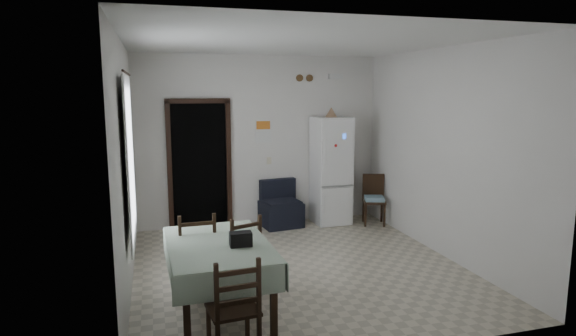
% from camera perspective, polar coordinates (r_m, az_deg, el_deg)
% --- Properties ---
extents(ground, '(4.50, 4.50, 0.00)m').
position_cam_1_polar(ground, '(6.51, 1.23, -11.61)').
color(ground, '#B8AF97').
rests_on(ground, ground).
extents(ceiling, '(4.20, 4.50, 0.02)m').
position_cam_1_polar(ceiling, '(6.11, 1.32, 14.70)').
color(ceiling, white).
rests_on(ceiling, ground).
extents(wall_back, '(4.20, 0.02, 2.90)m').
position_cam_1_polar(wall_back, '(8.31, -3.30, 3.24)').
color(wall_back, white).
rests_on(wall_back, ground).
extents(wall_front, '(4.20, 0.02, 2.90)m').
position_cam_1_polar(wall_front, '(4.08, 10.60, -3.23)').
color(wall_front, white).
rests_on(wall_front, ground).
extents(wall_left, '(0.02, 4.50, 2.90)m').
position_cam_1_polar(wall_left, '(5.89, -18.66, 0.26)').
color(wall_left, white).
rests_on(wall_left, ground).
extents(wall_right, '(0.02, 4.50, 2.90)m').
position_cam_1_polar(wall_right, '(7.05, 17.82, 1.72)').
color(wall_right, white).
rests_on(wall_right, ground).
extents(doorway, '(1.06, 0.52, 2.22)m').
position_cam_1_polar(doorway, '(8.40, -10.59, 0.48)').
color(doorway, black).
rests_on(doorway, ground).
extents(window_recess, '(0.10, 1.20, 1.60)m').
position_cam_1_polar(window_recess, '(5.68, -19.30, 0.93)').
color(window_recess, silver).
rests_on(window_recess, ground).
extents(curtain, '(0.02, 1.45, 1.85)m').
position_cam_1_polar(curtain, '(5.67, -18.20, 0.98)').
color(curtain, white).
rests_on(curtain, ground).
extents(curtain_rod, '(0.02, 1.60, 0.02)m').
position_cam_1_polar(curtain_rod, '(5.62, -18.59, 10.61)').
color(curtain_rod, black).
rests_on(curtain_rod, ground).
extents(calendar, '(0.28, 0.02, 0.40)m').
position_cam_1_polar(calendar, '(8.29, -2.96, 4.41)').
color(calendar, white).
rests_on(calendar, ground).
extents(calendar_image, '(0.24, 0.01, 0.14)m').
position_cam_1_polar(calendar_image, '(8.28, -2.95, 5.10)').
color(calendar_image, orange).
rests_on(calendar_image, ground).
extents(light_switch, '(0.08, 0.02, 0.12)m').
position_cam_1_polar(light_switch, '(8.37, -2.26, 0.88)').
color(light_switch, beige).
rests_on(light_switch, ground).
extents(vent_left, '(0.12, 0.03, 0.12)m').
position_cam_1_polar(vent_left, '(8.43, 1.38, 10.62)').
color(vent_left, brown).
rests_on(vent_left, ground).
extents(vent_right, '(0.12, 0.03, 0.12)m').
position_cam_1_polar(vent_right, '(8.48, 2.56, 10.61)').
color(vent_right, brown).
rests_on(vent_right, ground).
extents(emergency_light, '(0.25, 0.07, 0.09)m').
position_cam_1_polar(emergency_light, '(8.62, 5.64, 10.75)').
color(emergency_light, white).
rests_on(emergency_light, ground).
extents(fridge, '(0.61, 0.61, 1.86)m').
position_cam_1_polar(fridge, '(8.41, 5.12, -0.30)').
color(fridge, white).
rests_on(fridge, ground).
extents(tan_cone, '(0.21, 0.21, 0.17)m').
position_cam_1_polar(tan_cone, '(8.32, 5.15, 6.60)').
color(tan_cone, tan).
rests_on(tan_cone, fridge).
extents(navy_seat, '(0.72, 0.71, 0.78)m').
position_cam_1_polar(navy_seat, '(8.25, -0.84, -4.26)').
color(navy_seat, black).
rests_on(navy_seat, ground).
extents(corner_chair, '(0.47, 0.47, 0.86)m').
position_cam_1_polar(corner_chair, '(8.47, 10.17, -3.77)').
color(corner_chair, black).
rests_on(corner_chair, ground).
extents(dining_table, '(1.04, 1.54, 0.79)m').
position_cam_1_polar(dining_table, '(5.11, -8.15, -13.00)').
color(dining_table, '#99AD94').
rests_on(dining_table, ground).
extents(black_bag, '(0.22, 0.14, 0.14)m').
position_cam_1_polar(black_bag, '(4.83, -5.63, -8.38)').
color(black_bag, black).
rests_on(black_bag, dining_table).
extents(dining_chair_far_left, '(0.44, 0.44, 1.00)m').
position_cam_1_polar(dining_chair_far_left, '(5.57, -10.82, -9.98)').
color(dining_chair_far_left, black).
rests_on(dining_chair_far_left, ground).
extents(dining_chair_far_right, '(0.52, 0.52, 0.95)m').
position_cam_1_polar(dining_chair_far_right, '(5.56, -5.87, -10.17)').
color(dining_chair_far_right, black).
rests_on(dining_chair_far_right, ground).
extents(dining_chair_near_head, '(0.45, 0.45, 0.96)m').
position_cam_1_polar(dining_chair_near_head, '(4.30, -6.55, -16.12)').
color(dining_chair_near_head, black).
rests_on(dining_chair_near_head, ground).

